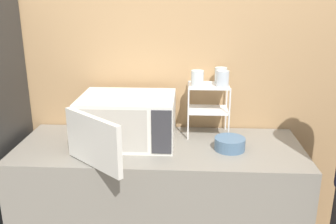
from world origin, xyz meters
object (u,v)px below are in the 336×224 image
(bowl, at_px, (230,144))
(dish_rack, at_px, (208,99))
(glass_front_right, at_px, (223,79))
(glass_front_left, at_px, (197,78))
(glass_back_right, at_px, (221,75))
(microwave, at_px, (126,120))

(bowl, bearing_deg, dish_rack, 116.29)
(dish_rack, xyz_separation_m, glass_front_right, (0.08, -0.05, 0.14))
(dish_rack, distance_m, glass_front_left, 0.17)
(dish_rack, relative_size, glass_back_right, 3.37)
(microwave, relative_size, glass_front_left, 7.41)
(microwave, height_order, glass_front_left, glass_front_left)
(microwave, xyz_separation_m, glass_front_left, (0.42, 0.12, 0.23))
(bowl, bearing_deg, microwave, 173.06)
(microwave, relative_size, dish_rack, 2.20)
(microwave, height_order, dish_rack, dish_rack)
(glass_front_left, xyz_separation_m, glass_front_right, (0.15, 0.00, 0.00))
(glass_front_left, bearing_deg, microwave, -164.42)
(glass_front_left, xyz_separation_m, bowl, (0.19, -0.19, -0.34))
(microwave, bearing_deg, glass_front_left, 15.58)
(glass_front_left, bearing_deg, bowl, -44.95)
(glass_front_left, xyz_separation_m, glass_back_right, (0.15, 0.10, 0.00))
(dish_rack, bearing_deg, bowl, -63.71)
(microwave, xyz_separation_m, bowl, (0.61, -0.07, -0.11))
(glass_back_right, relative_size, glass_front_right, 1.00)
(glass_front_right, relative_size, bowl, 0.55)
(microwave, height_order, glass_back_right, glass_back_right)
(glass_back_right, distance_m, glass_front_right, 0.10)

